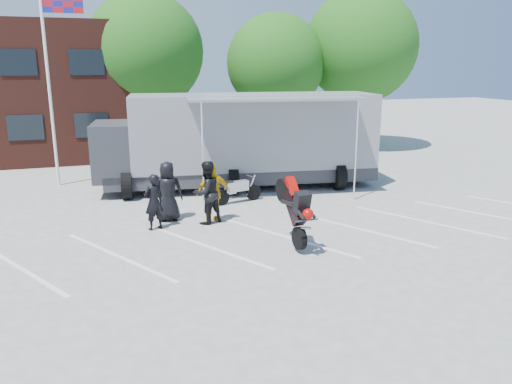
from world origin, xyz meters
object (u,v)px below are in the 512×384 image
tree_right (361,47)px  parked_motorcycle (238,203)px  transporter_truck (242,187)px  spectator_leather_b (154,202)px  flagpole (53,61)px  tree_left (145,51)px  stunt_bike_rider (287,244)px  spectator_leather_a (168,191)px  spectator_leather_c (207,193)px  spectator_hivis (213,193)px  tree_mid (276,63)px

tree_right → parked_motorcycle: size_ratio=4.59×
tree_right → transporter_truck: 13.11m
spectator_leather_b → flagpole: bearing=-90.3°
tree_left → transporter_truck: bearing=-72.6°
transporter_truck → stunt_bike_rider: 6.90m
transporter_truck → spectator_leather_a: 5.18m
tree_left → stunt_bike_rider: (2.00, -15.52, -5.57)m
spectator_leather_c → spectator_hivis: size_ratio=1.05×
parked_motorcycle → spectator_leather_a: size_ratio=1.02×
tree_mid → spectator_leather_b: tree_mid is taller
spectator_leather_b → spectator_hivis: 1.91m
tree_left → tree_mid: 7.10m
tree_right → spectator_leather_c: bearing=-135.6°
tree_left → parked_motorcycle: tree_left is taller
tree_mid → stunt_bike_rider: (-5.00, -14.52, -4.94)m
tree_left → spectator_leather_b: (-1.38, -13.05, -4.70)m
tree_right → spectator_leather_b: size_ratio=5.26×
tree_mid → spectator_hivis: tree_mid is taller
flagpole → spectator_leather_a: flagpole is taller
tree_right → stunt_bike_rider: bearing=-125.5°
spectator_leather_a → spectator_leather_c: (1.12, -0.66, 0.04)m
stunt_bike_rider → spectator_leather_a: (-2.84, 3.22, 0.97)m
tree_mid → spectator_leather_c: (-6.71, -11.96, -3.94)m
spectator_leather_a → spectator_hivis: spectator_leather_a is taller
tree_mid → tree_right: tree_right is taller
tree_left → spectator_hivis: bearing=-87.7°
spectator_hivis → spectator_leather_a: bearing=-28.3°
spectator_leather_b → parked_motorcycle: bearing=-169.5°
tree_left → tree_mid: (7.00, -1.00, -0.62)m
tree_mid → transporter_truck: size_ratio=0.65×
tree_mid → stunt_bike_rider: 16.13m
flagpole → spectator_leather_c: (4.53, -6.96, -4.05)m
spectator_leather_c → tree_mid: bearing=-142.8°
tree_right → spectator_hivis: 16.90m
transporter_truck → spectator_hivis: 4.86m
tree_mid → spectator_leather_b: (-8.38, -12.05, -4.08)m
flagpole → tree_right: tree_right is taller
parked_motorcycle → tree_left: bearing=-4.3°
transporter_truck → stunt_bike_rider: transporter_truck is taller
tree_mid → tree_left: bearing=171.9°
transporter_truck → spectator_leather_c: spectator_leather_c is taller
flagpole → parked_motorcycle: bearing=-38.9°
spectator_leather_b → transporter_truck: bearing=-155.4°
tree_mid → spectator_leather_b: bearing=-124.8°
stunt_bike_rider → spectator_leather_a: size_ratio=1.09×
tree_right → parked_motorcycle: tree_right is taller
parked_motorcycle → spectator_hivis: size_ratio=1.03×
spectator_leather_b → spectator_leather_c: 1.68m
tree_right → spectator_leather_a: bearing=-139.9°
flagpole → tree_mid: (11.24, 5.00, -0.11)m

